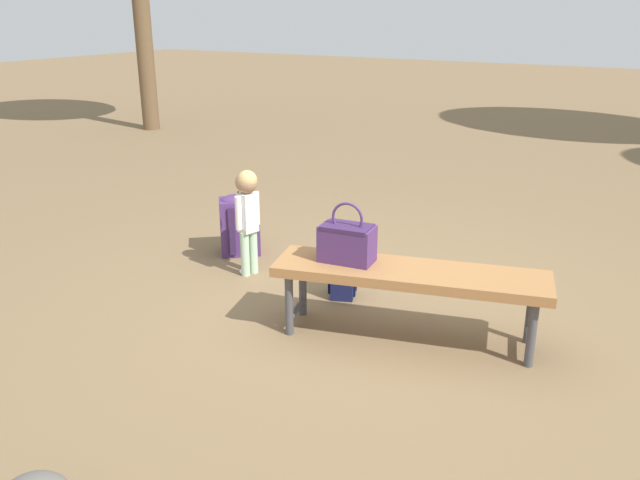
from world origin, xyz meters
TOP-DOWN VIEW (x-y plane):
  - ground_plane at (0.00, 0.00)m, footprint 40.00×40.00m
  - park_bench at (-0.46, 0.16)m, footprint 1.65×0.79m
  - handbag at (-0.08, 0.23)m, footprint 0.34×0.22m
  - child_standing at (0.95, -0.18)m, footprint 0.16×0.21m
  - backpack_large at (1.28, -0.50)m, footprint 0.38×0.37m
  - backpack_small at (0.17, -0.19)m, footprint 0.22×0.25m

SIDE VIEW (x-z plane):
  - ground_plane at x=0.00m, z-range 0.00..0.00m
  - backpack_small at x=0.17m, z-range 0.00..0.35m
  - backpack_large at x=1.28m, z-range 0.00..0.52m
  - park_bench at x=-0.46m, z-range 0.17..0.62m
  - child_standing at x=0.95m, z-range 0.13..0.93m
  - handbag at x=-0.08m, z-range 0.39..0.76m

